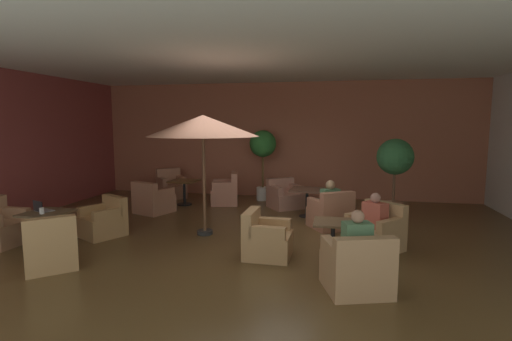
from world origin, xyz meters
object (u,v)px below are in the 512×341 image
Objects in this scene: armchair_front_right_east at (331,214)px; cafe_table_rear_right at (184,186)px; armchair_mid_center_south at (266,240)px; armchair_front_left_north at (104,222)px; armchair_mid_center_east at (376,233)px; open_laptop at (41,209)px; patron_blue_shirt at (330,196)px; armchair_rear_right_south at (153,201)px; cafe_table_front_right at (307,194)px; patio_umbrella_tall_red at (203,126)px; cafe_table_mid_center at (333,232)px; armchair_mid_center_north at (357,269)px; armchair_front_left_south at (51,248)px; potted_tree_left_corner at (263,149)px; cafe_table_front_left at (47,220)px; patron_with_friend at (357,237)px; potted_tree_mid_left at (395,163)px; iced_drink_cup at (42,211)px; armchair_front_right_north at (285,197)px; armchair_rear_right_north at (226,192)px; armchair_rear_right_east at (171,187)px; patron_by_window at (375,213)px.

cafe_table_rear_right is (-4.00, 1.63, 0.20)m from armchair_front_right_east.
armchair_front_left_north is at bearing 170.99° from armchair_mid_center_south.
open_laptop is at bearing -168.79° from armchair_mid_center_east.
patron_blue_shirt is at bearing 63.23° from armchair_mid_center_south.
armchair_rear_right_south is (0.04, 2.03, 0.02)m from armchair_front_left_north.
armchair_mid_center_east is at bearing -56.49° from patron_blue_shirt.
armchair_mid_center_south is 0.78× the size of armchair_rear_right_south.
cafe_table_front_right is 1.07× the size of cafe_table_rear_right.
armchair_rear_right_south is 0.42× the size of patio_umbrella_tall_red.
patron_blue_shirt reaches higher than armchair_front_right_east.
patio_umbrella_tall_red is (-1.45, 1.05, 1.89)m from armchair_mid_center_south.
armchair_rear_right_south is at bearing 149.78° from cafe_table_mid_center.
armchair_mid_center_north is (0.38, -3.09, 0.01)m from armchair_front_right_east.
potted_tree_left_corner reaches higher than armchair_front_left_south.
cafe_table_front_left is 2.06× the size of open_laptop.
cafe_table_rear_right is at bearing -151.97° from potted_tree_left_corner.
armchair_mid_center_north is 1.53× the size of patron_with_friend.
patron_with_friend reaches higher than open_laptop.
cafe_table_mid_center is 1.83× the size of open_laptop.
potted_tree_mid_left reaches higher than cafe_table_mid_center.
iced_drink_cup is (-3.87, -0.54, 0.44)m from armchair_mid_center_south.
armchair_front_left_south is at bearing -164.96° from cafe_table_mid_center.
cafe_table_front_right is 3.86m from armchair_rear_right_south.
potted_tree_mid_left is 7.35m from iced_drink_cup.
potted_tree_left_corner reaches higher than iced_drink_cup.
potted_tree_left_corner is at bearing 59.50° from armchair_front_left_north.
armchair_front_left_north is 4.69m from patron_blue_shirt.
cafe_table_rear_right is at bearing 158.13° from patron_blue_shirt.
potted_tree_left_corner reaches higher than open_laptop.
armchair_front_right_north is 2.93m from potted_tree_mid_left.
armchair_front_right_north is 1.20× the size of armchair_rear_right_north.
cafe_table_rear_right is 1.17× the size of patron_with_friend.
open_laptop is at bearing -174.66° from armchair_mid_center_south.
patio_umbrella_tall_red is (2.28, -3.44, 1.86)m from armchair_rear_right_east.
armchair_mid_center_east reaches higher than cafe_table_rear_right.
armchair_mid_center_south is at bearing 5.75° from cafe_table_front_left.
armchair_mid_center_south is (-1.43, 1.08, -0.02)m from armchair_mid_center_north.
armchair_mid_center_north reaches higher than cafe_table_rear_right.
cafe_table_front_left is 1.13× the size of cafe_table_mid_center.
open_laptop is at bearing -104.87° from cafe_table_rear_right.
patron_by_window is (0.80, -1.29, -0.03)m from patron_blue_shirt.
armchair_front_left_north is 2.03m from armchair_rear_right_south.
armchair_rear_right_east is at bearing 146.10° from patron_by_window.
armchair_front_left_south reaches higher than armchair_mid_center_north.
armchair_front_left_south is at bearing -87.41° from armchair_rear_right_south.
armchair_rear_right_south is at bearing 92.59° from armchair_front_left_south.
armchair_mid_center_north is 1.61× the size of patron_blue_shirt.
cafe_table_front_left is 1.17× the size of patron_with_friend.
patron_by_window is (5.23, 0.22, 0.37)m from armchair_front_left_north.
armchair_front_right_north is at bearing 48.61° from cafe_table_front_left.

